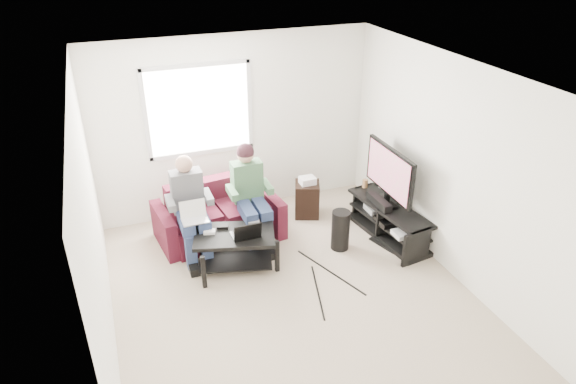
{
  "coord_description": "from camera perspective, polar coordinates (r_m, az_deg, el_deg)",
  "views": [
    {
      "loc": [
        -1.73,
        -4.48,
        3.89
      ],
      "look_at": [
        0.19,
        0.6,
        1.02
      ],
      "focal_mm": 32.0,
      "sensor_mm": 36.0,
      "label": 1
    }
  ],
  "objects": [
    {
      "name": "floor",
      "position": [
        6.18,
        0.36,
        -11.11
      ],
      "size": [
        4.5,
        4.5,
        0.0
      ],
      "primitive_type": "plane",
      "color": "#BFAA95",
      "rests_on": "ground"
    },
    {
      "name": "console_grey",
      "position": [
        7.39,
        9.98,
        -1.73
      ],
      "size": [
        0.34,
        0.26,
        0.08
      ],
      "primitive_type": "cube",
      "color": "gray",
      "rests_on": "tv_stand"
    },
    {
      "name": "laptop_black",
      "position": [
        6.25,
        -4.8,
        -3.88
      ],
      "size": [
        0.4,
        0.34,
        0.24
      ],
      "primitive_type": null,
      "rotation": [
        0.0,
        0.0,
        -0.35
      ],
      "color": "black",
      "rests_on": "coffee_table"
    },
    {
      "name": "console_black",
      "position": [
        7.14,
        11.36,
        -3.05
      ],
      "size": [
        0.38,
        0.3,
        0.07
      ],
      "primitive_type": "cube",
      "color": "black",
      "rests_on": "tv_stand"
    },
    {
      "name": "window",
      "position": [
        7.2,
        -9.85,
        8.94
      ],
      "size": [
        1.48,
        0.04,
        1.28
      ],
      "color": "white",
      "rests_on": "wall_back"
    },
    {
      "name": "wall_left",
      "position": [
        5.18,
        -20.78,
        -4.11
      ],
      "size": [
        0.0,
        4.5,
        4.5
      ],
      "primitive_type": "plane",
      "rotation": [
        1.57,
        0.0,
        1.57
      ],
      "color": "white",
      "rests_on": "floor"
    },
    {
      "name": "subwoofer",
      "position": [
        6.83,
        5.85,
        -4.23
      ],
      "size": [
        0.24,
        0.24,
        0.55
      ],
      "primitive_type": "cylinder",
      "color": "black",
      "rests_on": "floor"
    },
    {
      "name": "console_white",
      "position": [
        6.89,
        12.84,
        -4.48
      ],
      "size": [
        0.3,
        0.22,
        0.06
      ],
      "primitive_type": "cube",
      "color": "silver",
      "rests_on": "tv_stand"
    },
    {
      "name": "controller_c",
      "position": [
        6.53,
        -3.82,
        -3.34
      ],
      "size": [
        0.16,
        0.12,
        0.04
      ],
      "primitive_type": "cube",
      "rotation": [
        0.0,
        0.0,
        -0.22
      ],
      "color": "gray",
      "rests_on": "coffee_table"
    },
    {
      "name": "person_left",
      "position": [
        6.62,
        -10.82,
        -1.34
      ],
      "size": [
        0.4,
        0.71,
        1.31
      ],
      "color": "navy",
      "rests_on": "sofa"
    },
    {
      "name": "wall_back",
      "position": [
        7.42,
        -5.89,
        7.31
      ],
      "size": [
        4.5,
        0.0,
        4.5
      ],
      "primitive_type": "plane",
      "rotation": [
        1.57,
        0.0,
        0.0
      ],
      "color": "white",
      "rests_on": "floor"
    },
    {
      "name": "end_table",
      "position": [
        7.55,
        2.13,
        -0.69
      ],
      "size": [
        0.35,
        0.35,
        0.62
      ],
      "color": "black",
      "rests_on": "floor"
    },
    {
      "name": "soundbar",
      "position": [
        7.08,
        10.08,
        -1.04
      ],
      "size": [
        0.12,
        0.5,
        0.1
      ],
      "primitive_type": "cube",
      "color": "black",
      "rests_on": "tv_stand"
    },
    {
      "name": "laptop_silver",
      "position": [
        6.41,
        -10.35,
        -2.66
      ],
      "size": [
        0.33,
        0.23,
        0.24
      ],
      "primitive_type": null,
      "rotation": [
        0.0,
        0.0,
        0.03
      ],
      "color": "silver",
      "rests_on": "person_left"
    },
    {
      "name": "wall_front",
      "position": [
        3.83,
        13.01,
        -15.56
      ],
      "size": [
        4.5,
        0.0,
        4.5
      ],
      "primitive_type": "plane",
      "rotation": [
        -1.57,
        0.0,
        0.0
      ],
      "color": "white",
      "rests_on": "floor"
    },
    {
      "name": "person_right",
      "position": [
        6.76,
        -4.25,
        0.32
      ],
      "size": [
        0.4,
        0.71,
        1.35
      ],
      "color": "navy",
      "rests_on": "sofa"
    },
    {
      "name": "sofa",
      "position": [
        7.11,
        -7.78,
        -2.77
      ],
      "size": [
        1.73,
        0.93,
        0.77
      ],
      "color": "#4D1324",
      "rests_on": "floor"
    },
    {
      "name": "coffee_table",
      "position": [
        6.42,
        -5.95,
        -5.59
      ],
      "size": [
        1.11,
        0.85,
        0.49
      ],
      "color": "black",
      "rests_on": "floor"
    },
    {
      "name": "ceiling",
      "position": [
        4.97,
        0.45,
        12.86
      ],
      "size": [
        4.5,
        4.5,
        0.0
      ],
      "primitive_type": "plane",
      "rotation": [
        3.14,
        0.0,
        0.0
      ],
      "color": "white",
      "rests_on": "wall_back"
    },
    {
      "name": "drink_cup",
      "position": [
        7.51,
        8.56,
        0.95
      ],
      "size": [
        0.08,
        0.08,
        0.12
      ],
      "primitive_type": "cylinder",
      "color": "#966940",
      "rests_on": "tv_stand"
    },
    {
      "name": "controller_b",
      "position": [
        6.47,
        -7.29,
        -3.84
      ],
      "size": [
        0.16,
        0.13,
        0.04
      ],
      "primitive_type": "cube",
      "rotation": [
        0.0,
        0.0,
        -0.29
      ],
      "color": "black",
      "rests_on": "coffee_table"
    },
    {
      "name": "controller_a",
      "position": [
        6.39,
        -8.72,
        -4.39
      ],
      "size": [
        0.16,
        0.13,
        0.04
      ],
      "primitive_type": "cube",
      "rotation": [
        0.0,
        0.0,
        -0.29
      ],
      "color": "silver",
      "rests_on": "coffee_table"
    },
    {
      "name": "wall_right",
      "position": [
        6.38,
        17.44,
        2.59
      ],
      "size": [
        0.0,
        4.5,
        4.5
      ],
      "primitive_type": "plane",
      "rotation": [
        1.57,
        0.0,
        -1.57
      ],
      "color": "white",
      "rests_on": "floor"
    },
    {
      "name": "tv_stand",
      "position": [
        7.21,
        11.1,
        -3.37
      ],
      "size": [
        0.61,
        1.46,
        0.47
      ],
      "color": "black",
      "rests_on": "floor"
    },
    {
      "name": "tv",
      "position": [
        6.95,
        11.2,
        2.09
      ],
      "size": [
        0.12,
        1.1,
        0.81
      ],
      "color": "black",
      "rests_on": "tv_stand"
    },
    {
      "name": "keyboard_floor",
      "position": [
        7.11,
        10.66,
        -5.71
      ],
      "size": [
        0.27,
        0.47,
        0.02
      ],
      "primitive_type": "cube",
      "rotation": [
        0.0,
        0.0,
        0.3
      ],
      "color": "black",
      "rests_on": "floor"
    }
  ]
}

